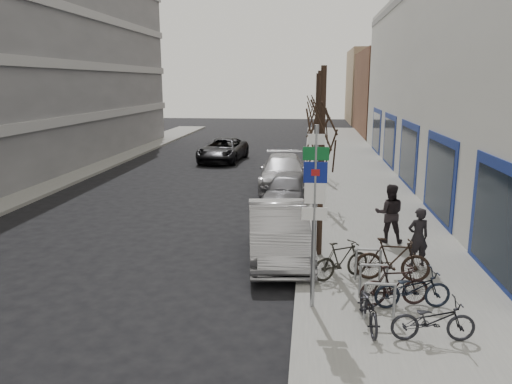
% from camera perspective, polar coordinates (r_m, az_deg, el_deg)
% --- Properties ---
extents(ground, '(120.00, 120.00, 0.00)m').
position_cam_1_polar(ground, '(11.82, -5.63, -12.96)').
color(ground, black).
rests_on(ground, ground).
extents(sidewalk_east, '(5.00, 70.00, 0.15)m').
position_cam_1_polar(sidewalk_east, '(21.15, 12.07, -1.44)').
color(sidewalk_east, slate).
rests_on(sidewalk_east, ground).
extents(sidewalk_west, '(3.00, 70.00, 0.15)m').
position_cam_1_polar(sidewalk_west, '(24.87, -26.21, -0.40)').
color(sidewalk_west, slate).
rests_on(sidewalk_west, ground).
extents(brick_building_far, '(12.00, 14.00, 8.00)m').
position_cam_1_polar(brick_building_far, '(51.58, 18.53, 10.67)').
color(brick_building_far, brown).
rests_on(brick_building_far, ground).
extents(tan_building_far, '(13.00, 12.00, 9.00)m').
position_cam_1_polar(tan_building_far, '(66.39, 16.27, 11.51)').
color(tan_building_far, '#937A5B').
rests_on(tan_building_far, ground).
extents(highway_sign_pole, '(0.55, 0.10, 4.20)m').
position_cam_1_polar(highway_sign_pole, '(10.75, 6.71, -1.65)').
color(highway_sign_pole, gray).
rests_on(highway_sign_pole, ground).
extents(bike_rack, '(0.66, 2.26, 0.83)m').
position_cam_1_polar(bike_rack, '(11.98, 13.27, -9.45)').
color(bike_rack, gray).
rests_on(bike_rack, sidewalk_east).
extents(tree_near, '(1.80, 1.80, 5.50)m').
position_cam_1_polar(tree_near, '(13.97, 7.62, 8.43)').
color(tree_near, black).
rests_on(tree_near, ground).
extents(tree_mid, '(1.80, 1.80, 5.50)m').
position_cam_1_polar(tree_mid, '(20.46, 7.22, 9.69)').
color(tree_mid, black).
rests_on(tree_mid, ground).
extents(tree_far, '(1.80, 1.80, 5.50)m').
position_cam_1_polar(tree_far, '(26.95, 7.01, 10.35)').
color(tree_far, black).
rests_on(tree_far, ground).
extents(meter_front, '(0.10, 0.08, 1.27)m').
position_cam_1_polar(meter_front, '(14.06, 5.45, -4.74)').
color(meter_front, gray).
rests_on(meter_front, sidewalk_east).
extents(meter_mid, '(0.10, 0.08, 1.27)m').
position_cam_1_polar(meter_mid, '(19.38, 5.70, 0.06)').
color(meter_mid, gray).
rests_on(meter_mid, sidewalk_east).
extents(meter_back, '(0.10, 0.08, 1.27)m').
position_cam_1_polar(meter_back, '(24.79, 5.84, 2.78)').
color(meter_back, gray).
rests_on(meter_back, sidewalk_east).
extents(bike_near_left, '(0.63, 1.64, 0.98)m').
position_cam_1_polar(bike_near_left, '(10.66, 12.83, -12.40)').
color(bike_near_left, black).
rests_on(bike_near_left, sidewalk_east).
extents(bike_near_right, '(1.68, 0.81, 0.98)m').
position_cam_1_polar(bike_near_right, '(11.70, 15.56, -10.22)').
color(bike_near_right, black).
rests_on(bike_near_right, sidewalk_east).
extents(bike_mid_curb, '(1.77, 0.79, 1.04)m').
position_cam_1_polar(bike_mid_curb, '(11.71, 17.48, -10.17)').
color(bike_mid_curb, black).
rests_on(bike_mid_curb, sidewalk_east).
extents(bike_mid_inner, '(1.68, 1.29, 1.01)m').
position_cam_1_polar(bike_mid_inner, '(12.94, 9.73, -7.63)').
color(bike_mid_inner, black).
rests_on(bike_mid_inner, sidewalk_east).
extents(bike_far_curb, '(1.66, 0.63, 0.99)m').
position_cam_1_polar(bike_far_curb, '(10.46, 19.62, -13.27)').
color(bike_far_curb, black).
rests_on(bike_far_curb, sidewalk_east).
extents(bike_far_inner, '(1.91, 0.66, 1.14)m').
position_cam_1_polar(bike_far_inner, '(13.05, 15.34, -7.43)').
color(bike_far_inner, black).
rests_on(bike_far_inner, sidewalk_east).
extents(parked_car_front, '(2.31, 5.01, 1.59)m').
position_cam_1_polar(parked_car_front, '(14.56, 2.51, -4.59)').
color(parked_car_front, '#939297').
rests_on(parked_car_front, ground).
extents(parked_car_mid, '(2.18, 4.43, 1.45)m').
position_cam_1_polar(parked_car_mid, '(20.48, 3.62, 0.23)').
color(parked_car_mid, '#55545A').
rests_on(parked_car_mid, ground).
extents(parked_car_back, '(2.40, 5.52, 1.58)m').
position_cam_1_polar(parked_car_back, '(24.17, 3.14, 2.28)').
color(parked_car_back, '#A1A1A6').
rests_on(parked_car_back, ground).
extents(lane_car, '(2.93, 5.57, 1.49)m').
position_cam_1_polar(lane_car, '(32.58, -3.80, 4.84)').
color(lane_car, black).
rests_on(lane_car, ground).
extents(pedestrian_near, '(0.67, 0.52, 1.63)m').
position_cam_1_polar(pedestrian_near, '(14.22, 18.03, -4.92)').
color(pedestrian_near, black).
rests_on(pedestrian_near, sidewalk_east).
extents(pedestrian_far, '(0.72, 0.51, 1.87)m').
position_cam_1_polar(pedestrian_far, '(16.04, 15.01, -2.32)').
color(pedestrian_far, black).
rests_on(pedestrian_far, sidewalk_east).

